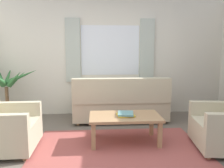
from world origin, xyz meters
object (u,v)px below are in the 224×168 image
couch (120,103)px  coffee_table (125,119)px  book_stack_on_table (126,114)px  armchair_left (3,127)px  potted_plant (6,94)px

couch → coffee_table: 1.13m
coffee_table → book_stack_on_table: size_ratio=3.63×
armchair_left → potted_plant: size_ratio=0.74×
armchair_left → potted_plant: 1.59m
coffee_table → potted_plant: size_ratio=0.92×
couch → book_stack_on_table: bearing=88.1°
book_stack_on_table → couch: bearing=88.1°
book_stack_on_table → armchair_left: bearing=-174.4°
armchair_left → book_stack_on_table: (1.80, 0.18, 0.11)m
book_stack_on_table → potted_plant: 2.65m
coffee_table → potted_plant: potted_plant is taller
couch → book_stack_on_table: size_ratio=6.28×
coffee_table → potted_plant: (-2.28, 1.31, 0.17)m
armchair_left → coffee_table: armchair_left is taller
couch → armchair_left: bearing=35.7°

